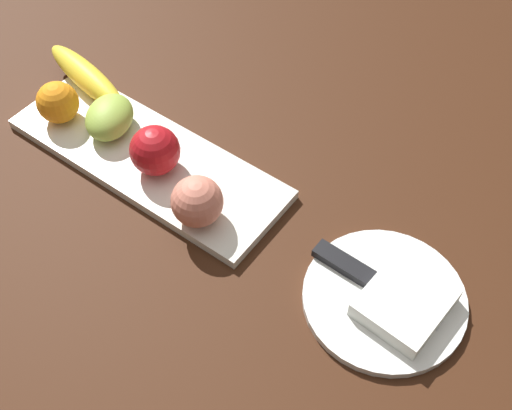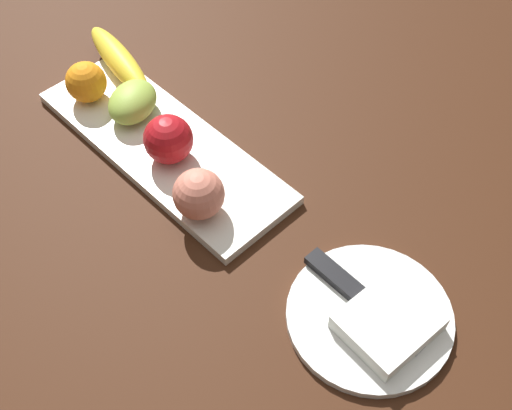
{
  "view_description": "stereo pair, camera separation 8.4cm",
  "coord_description": "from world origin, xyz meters",
  "px_view_note": "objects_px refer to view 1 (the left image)",
  "views": [
    {
      "loc": [
        0.54,
        -0.41,
        0.71
      ],
      "look_at": [
        0.24,
        0.01,
        0.04
      ],
      "focal_mm": 45.19,
      "sensor_mm": 36.0,
      "label": 1
    },
    {
      "loc": [
        0.61,
        -0.35,
        0.71
      ],
      "look_at": [
        0.24,
        0.01,
        0.04
      ],
      "focal_mm": 45.19,
      "sensor_mm": 36.0,
      "label": 2
    }
  ],
  "objects_px": {
    "orange_near_apple": "(58,102)",
    "folded_napkin": "(405,303)",
    "knife": "(356,272)",
    "grape_bunch": "(109,117)",
    "fruit_tray": "(147,158)",
    "banana": "(87,77)",
    "dinner_plate": "(384,299)",
    "peach": "(197,201)",
    "apple": "(156,149)"
  },
  "relations": [
    {
      "from": "banana",
      "to": "orange_near_apple",
      "type": "xyz_separation_m",
      "value": [
        0.02,
        -0.07,
        0.01
      ]
    },
    {
      "from": "apple",
      "to": "grape_bunch",
      "type": "distance_m",
      "value": 0.11
    },
    {
      "from": "folded_napkin",
      "to": "knife",
      "type": "bearing_deg",
      "value": 174.31
    },
    {
      "from": "orange_near_apple",
      "to": "knife",
      "type": "distance_m",
      "value": 0.51
    },
    {
      "from": "dinner_plate",
      "to": "knife",
      "type": "bearing_deg",
      "value": 171.21
    },
    {
      "from": "fruit_tray",
      "to": "knife",
      "type": "bearing_deg",
      "value": 1.17
    },
    {
      "from": "peach",
      "to": "dinner_plate",
      "type": "xyz_separation_m",
      "value": [
        0.26,
        0.04,
        -0.04
      ]
    },
    {
      "from": "peach",
      "to": "grape_bunch",
      "type": "xyz_separation_m",
      "value": [
        -0.21,
        0.05,
        -0.01
      ]
    },
    {
      "from": "orange_near_apple",
      "to": "knife",
      "type": "bearing_deg",
      "value": 3.07
    },
    {
      "from": "orange_near_apple",
      "to": "knife",
      "type": "height_order",
      "value": "orange_near_apple"
    },
    {
      "from": "knife",
      "to": "grape_bunch",
      "type": "bearing_deg",
      "value": -178.85
    },
    {
      "from": "apple",
      "to": "folded_napkin",
      "type": "relative_size",
      "value": 0.67
    },
    {
      "from": "fruit_tray",
      "to": "orange_near_apple",
      "type": "bearing_deg",
      "value": -172.67
    },
    {
      "from": "peach",
      "to": "knife",
      "type": "xyz_separation_m",
      "value": [
        0.22,
        0.05,
        -0.03
      ]
    },
    {
      "from": "fruit_tray",
      "to": "dinner_plate",
      "type": "height_order",
      "value": "fruit_tray"
    },
    {
      "from": "banana",
      "to": "folded_napkin",
      "type": "relative_size",
      "value": 1.85
    },
    {
      "from": "folded_napkin",
      "to": "peach",
      "type": "bearing_deg",
      "value": -171.28
    },
    {
      "from": "dinner_plate",
      "to": "peach",
      "type": "bearing_deg",
      "value": -170.44
    },
    {
      "from": "orange_near_apple",
      "to": "peach",
      "type": "height_order",
      "value": "peach"
    },
    {
      "from": "orange_near_apple",
      "to": "banana",
      "type": "bearing_deg",
      "value": 103.69
    },
    {
      "from": "apple",
      "to": "orange_near_apple",
      "type": "bearing_deg",
      "value": -175.99
    },
    {
      "from": "peach",
      "to": "dinner_plate",
      "type": "distance_m",
      "value": 0.27
    },
    {
      "from": "fruit_tray",
      "to": "peach",
      "type": "relative_size",
      "value": 6.24
    },
    {
      "from": "knife",
      "to": "fruit_tray",
      "type": "bearing_deg",
      "value": -177.54
    },
    {
      "from": "peach",
      "to": "grape_bunch",
      "type": "distance_m",
      "value": 0.22
    },
    {
      "from": "banana",
      "to": "fruit_tray",
      "type": "bearing_deg",
      "value": -6.15
    },
    {
      "from": "dinner_plate",
      "to": "grape_bunch",
      "type": "bearing_deg",
      "value": 179.0
    },
    {
      "from": "banana",
      "to": "knife",
      "type": "distance_m",
      "value": 0.53
    },
    {
      "from": "fruit_tray",
      "to": "orange_near_apple",
      "type": "xyz_separation_m",
      "value": [
        -0.16,
        -0.02,
        0.04
      ]
    },
    {
      "from": "fruit_tray",
      "to": "knife",
      "type": "distance_m",
      "value": 0.35
    },
    {
      "from": "dinner_plate",
      "to": "folded_napkin",
      "type": "relative_size",
      "value": 1.93
    },
    {
      "from": "fruit_tray",
      "to": "peach",
      "type": "height_order",
      "value": "peach"
    },
    {
      "from": "apple",
      "to": "grape_bunch",
      "type": "xyz_separation_m",
      "value": [
        -0.11,
        0.02,
        -0.01
      ]
    },
    {
      "from": "peach",
      "to": "knife",
      "type": "bearing_deg",
      "value": 13.37
    },
    {
      "from": "fruit_tray",
      "to": "grape_bunch",
      "type": "xyz_separation_m",
      "value": [
        -0.08,
        0.01,
        0.03
      ]
    },
    {
      "from": "fruit_tray",
      "to": "apple",
      "type": "xyz_separation_m",
      "value": [
        0.03,
        -0.01,
        0.04
      ]
    },
    {
      "from": "fruit_tray",
      "to": "orange_near_apple",
      "type": "height_order",
      "value": "orange_near_apple"
    },
    {
      "from": "banana",
      "to": "dinner_plate",
      "type": "bearing_deg",
      "value": 5.81
    },
    {
      "from": "dinner_plate",
      "to": "folded_napkin",
      "type": "distance_m",
      "value": 0.03
    },
    {
      "from": "folded_napkin",
      "to": "apple",
      "type": "bearing_deg",
      "value": -178.98
    },
    {
      "from": "knife",
      "to": "peach",
      "type": "bearing_deg",
      "value": -165.34
    },
    {
      "from": "dinner_plate",
      "to": "apple",
      "type": "bearing_deg",
      "value": -178.91
    },
    {
      "from": "fruit_tray",
      "to": "banana",
      "type": "bearing_deg",
      "value": 162.59
    },
    {
      "from": "fruit_tray",
      "to": "folded_napkin",
      "type": "xyz_separation_m",
      "value": [
        0.42,
        -0.0,
        0.02
      ]
    },
    {
      "from": "fruit_tray",
      "to": "grape_bunch",
      "type": "distance_m",
      "value": 0.08
    },
    {
      "from": "orange_near_apple",
      "to": "folded_napkin",
      "type": "distance_m",
      "value": 0.58
    },
    {
      "from": "apple",
      "to": "knife",
      "type": "distance_m",
      "value": 0.32
    },
    {
      "from": "orange_near_apple",
      "to": "folded_napkin",
      "type": "xyz_separation_m",
      "value": [
        0.58,
        0.02,
        -0.02
      ]
    },
    {
      "from": "grape_bunch",
      "to": "folded_napkin",
      "type": "relative_size",
      "value": 0.85
    },
    {
      "from": "apple",
      "to": "banana",
      "type": "bearing_deg",
      "value": 163.27
    }
  ]
}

